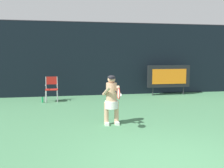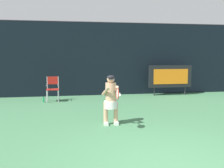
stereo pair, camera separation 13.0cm
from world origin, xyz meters
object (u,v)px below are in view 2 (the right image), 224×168
(water_bottle, at_px, (44,99))
(scoreboard, at_px, (170,76))
(tennis_racket, at_px, (117,93))
(umpire_chair, at_px, (53,87))
(tennis_player, at_px, (111,98))

(water_bottle, bearing_deg, scoreboard, 8.93)
(scoreboard, xyz_separation_m, tennis_racket, (-3.78, -5.53, 0.07))
(umpire_chair, distance_m, tennis_player, 4.50)
(umpire_chair, distance_m, tennis_racket, 5.15)
(umpire_chair, bearing_deg, tennis_racket, -67.62)
(umpire_chair, xyz_separation_m, water_bottle, (-0.39, -0.18, -0.50))
(water_bottle, bearing_deg, umpire_chair, 25.13)
(umpire_chair, relative_size, water_bottle, 4.08)
(tennis_racket, bearing_deg, tennis_player, 114.85)
(umpire_chair, xyz_separation_m, tennis_racket, (1.96, -4.75, 0.40))
(scoreboard, bearing_deg, tennis_player, -128.31)
(water_bottle, xyz_separation_m, tennis_player, (2.28, -3.89, 0.66))
(umpire_chair, height_order, water_bottle, umpire_chair)
(scoreboard, relative_size, umpire_chair, 2.04)
(water_bottle, distance_m, tennis_player, 4.56)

